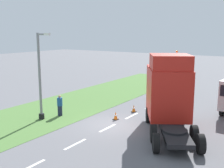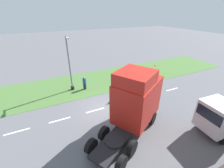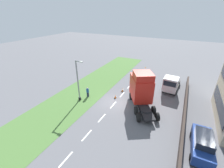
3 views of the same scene
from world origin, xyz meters
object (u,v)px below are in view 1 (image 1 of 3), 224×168
object	(u,v)px
lorry_cab	(168,92)
traffic_cone_trailing	(116,116)
traffic_cone_lead	(134,108)
lamp_post	(41,82)
pedestrian	(60,106)

from	to	relation	value
lorry_cab	traffic_cone_trailing	bearing A→B (deg)	154.80
lorry_cab	traffic_cone_lead	world-z (taller)	lorry_cab
traffic_cone_lead	lamp_post	bearing A→B (deg)	-131.23
lamp_post	traffic_cone_trailing	distance (m)	5.79
lorry_cab	pedestrian	distance (m)	8.10
lorry_cab	lamp_post	world-z (taller)	lamp_post
pedestrian	traffic_cone_lead	bearing A→B (deg)	43.34
lamp_post	pedestrian	distance (m)	2.42
traffic_cone_lead	traffic_cone_trailing	size ratio (longest dim) A/B	1.00
traffic_cone_trailing	lamp_post	bearing A→B (deg)	-147.56
pedestrian	traffic_cone_lead	xyz separation A→B (m)	(4.11, 3.88, -0.48)
lamp_post	pedestrian	xyz separation A→B (m)	(0.46, 1.34, -1.96)
pedestrian	traffic_cone_lead	distance (m)	5.67
lamp_post	pedestrian	bearing A→B (deg)	71.01
traffic_cone_trailing	lorry_cab	bearing A→B (deg)	5.27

